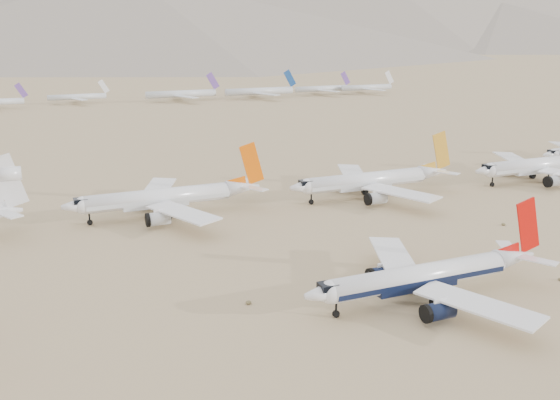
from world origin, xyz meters
name	(u,v)px	position (x,y,z in m)	size (l,w,h in m)	color
ground	(455,307)	(0.00, 0.00, 0.00)	(7000.00, 7000.00, 0.00)	olive
main_airliner	(429,275)	(-2.20, 4.46, 4.24)	(43.74, 42.72, 15.44)	white
row2_navy_widebody	(543,165)	(79.48, 60.52, 4.70)	(47.28, 46.23, 16.82)	white
row2_gold_tail	(373,180)	(23.58, 64.30, 4.60)	(46.25, 45.23, 16.47)	white
row2_orange_tail	(167,197)	(-30.82, 68.61, 4.63)	(46.23, 45.23, 16.49)	white
distant_storage_row	(64,99)	(-34.65, 302.50, 4.43)	(464.91, 61.59, 15.48)	silver
foothills	(319,16)	(526.68, 1100.00, 67.15)	(4637.50, 1395.00, 155.00)	slate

